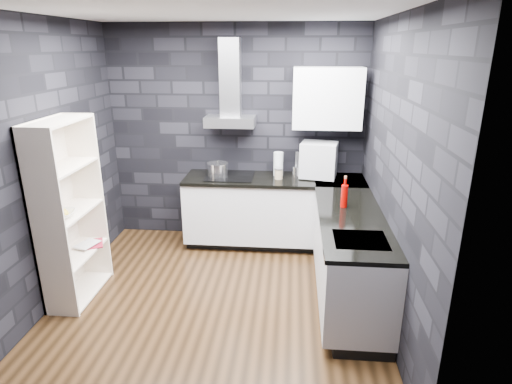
# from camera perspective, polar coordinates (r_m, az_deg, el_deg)

# --- Properties ---
(ground) EXTENTS (3.20, 3.20, 0.00)m
(ground) POSITION_cam_1_polar(r_m,az_deg,el_deg) (4.48, -5.12, -13.96)
(ground) COLOR #3C2513
(ceiling) EXTENTS (3.20, 3.20, 0.00)m
(ceiling) POSITION_cam_1_polar(r_m,az_deg,el_deg) (3.78, -6.40, 22.94)
(ceiling) COLOR white
(wall_back) EXTENTS (3.20, 0.05, 2.70)m
(wall_back) POSITION_cam_1_polar(r_m,az_deg,el_deg) (5.48, -2.59, 7.55)
(wall_back) COLOR black
(wall_back) RESTS_ON ground
(wall_front) EXTENTS (3.20, 0.05, 2.70)m
(wall_front) POSITION_cam_1_polar(r_m,az_deg,el_deg) (2.45, -12.66, -7.71)
(wall_front) COLOR black
(wall_front) RESTS_ON ground
(wall_left) EXTENTS (0.05, 3.20, 2.70)m
(wall_left) POSITION_cam_1_polar(r_m,az_deg,el_deg) (4.51, -26.47, 3.08)
(wall_left) COLOR black
(wall_left) RESTS_ON ground
(wall_right) EXTENTS (0.05, 3.20, 2.70)m
(wall_right) POSITION_cam_1_polar(r_m,az_deg,el_deg) (3.96, 18.12, 2.17)
(wall_right) COLOR black
(wall_right) RESTS_ON ground
(toekick_back) EXTENTS (2.18, 0.50, 0.10)m
(toekick_back) POSITION_cam_1_polar(r_m,az_deg,el_deg) (5.58, 2.35, -6.34)
(toekick_back) COLOR black
(toekick_back) RESTS_ON ground
(toekick_right) EXTENTS (0.50, 1.78, 0.10)m
(toekick_right) POSITION_cam_1_polar(r_m,az_deg,el_deg) (4.53, 12.53, -13.29)
(toekick_right) COLOR black
(toekick_right) RESTS_ON ground
(counter_back_cab) EXTENTS (2.20, 0.60, 0.76)m
(counter_back_cab) POSITION_cam_1_polar(r_m,az_deg,el_deg) (5.37, 2.39, -2.37)
(counter_back_cab) COLOR silver
(counter_back_cab) RESTS_ON ground
(counter_right_cab) EXTENTS (0.60, 1.80, 0.76)m
(counter_right_cab) POSITION_cam_1_polar(r_m,az_deg,el_deg) (4.31, 12.40, -8.43)
(counter_right_cab) COLOR silver
(counter_right_cab) RESTS_ON ground
(counter_back_top) EXTENTS (2.20, 0.62, 0.04)m
(counter_back_top) POSITION_cam_1_polar(r_m,az_deg,el_deg) (5.23, 2.45, 1.68)
(counter_back_top) COLOR black
(counter_back_top) RESTS_ON counter_back_cab
(counter_right_top) EXTENTS (0.62, 1.80, 0.04)m
(counter_right_top) POSITION_cam_1_polar(r_m,az_deg,el_deg) (4.14, 12.65, -3.50)
(counter_right_top) COLOR black
(counter_right_top) RESTS_ON counter_right_cab
(counter_corner_top) EXTENTS (0.62, 0.62, 0.04)m
(counter_corner_top) POSITION_cam_1_polar(r_m,az_deg,el_deg) (5.27, 11.18, 1.45)
(counter_corner_top) COLOR black
(counter_corner_top) RESTS_ON counter_right_cab
(hood_body) EXTENTS (0.60, 0.34, 0.12)m
(hood_body) POSITION_cam_1_polar(r_m,az_deg,el_deg) (5.26, -3.45, 9.38)
(hood_body) COLOR #A6A7AB
(hood_body) RESTS_ON wall_back
(hood_chimney) EXTENTS (0.24, 0.20, 0.90)m
(hood_chimney) POSITION_cam_1_polar(r_m,az_deg,el_deg) (5.27, -3.45, 14.99)
(hood_chimney) COLOR #A6A7AB
(hood_chimney) RESTS_ON hood_body
(upper_cabinet) EXTENTS (0.80, 0.35, 0.70)m
(upper_cabinet) POSITION_cam_1_polar(r_m,az_deg,el_deg) (5.17, 9.48, 12.25)
(upper_cabinet) COLOR silver
(upper_cabinet) RESTS_ON wall_back
(cooktop) EXTENTS (0.58, 0.50, 0.01)m
(cooktop) POSITION_cam_1_polar(r_m,az_deg,el_deg) (5.28, -3.52, 2.13)
(cooktop) COLOR black
(cooktop) RESTS_ON counter_back_top
(sink_rim) EXTENTS (0.44, 0.40, 0.01)m
(sink_rim) POSITION_cam_1_polar(r_m,az_deg,el_deg) (3.69, 13.76, -6.25)
(sink_rim) COLOR #A6A7AB
(sink_rim) RESTS_ON counter_right_top
(pot) EXTENTS (0.25, 0.25, 0.15)m
(pot) POSITION_cam_1_polar(r_m,az_deg,el_deg) (5.28, -5.14, 2.97)
(pot) COLOR silver
(pot) RESTS_ON cooktop
(glass_vase) EXTENTS (0.15, 0.15, 0.29)m
(glass_vase) POSITION_cam_1_polar(r_m,az_deg,el_deg) (5.29, 2.99, 3.76)
(glass_vase) COLOR white
(glass_vase) RESTS_ON counter_back_top
(storage_jar) EXTENTS (0.12, 0.12, 0.12)m
(storage_jar) POSITION_cam_1_polar(r_m,az_deg,el_deg) (5.18, 3.03, 2.40)
(storage_jar) COLOR tan
(storage_jar) RESTS_ON counter_back_top
(utensil_crock) EXTENTS (0.12, 0.12, 0.13)m
(utensil_crock) POSITION_cam_1_polar(r_m,az_deg,el_deg) (5.26, 5.45, 2.69)
(utensil_crock) COLOR silver
(utensil_crock) RESTS_ON counter_back_top
(appliance_garage) EXTENTS (0.48, 0.40, 0.42)m
(appliance_garage) POSITION_cam_1_polar(r_m,az_deg,el_deg) (5.22, 8.36, 4.27)
(appliance_garage) COLOR silver
(appliance_garage) RESTS_ON counter_back_top
(red_bottle) EXTENTS (0.08, 0.08, 0.23)m
(red_bottle) POSITION_cam_1_polar(r_m,az_deg,el_deg) (4.33, 11.69, -0.54)
(red_bottle) COLOR #940301
(red_bottle) RESTS_ON counter_right_top
(bookshelf) EXTENTS (0.55, 0.86, 1.80)m
(bookshelf) POSITION_cam_1_polar(r_m,az_deg,el_deg) (4.52, -23.58, -2.51)
(bookshelf) COLOR #F4E3CE
(bookshelf) RESTS_ON ground
(fruit_bowl) EXTENTS (0.28, 0.28, 0.06)m
(fruit_bowl) POSITION_cam_1_polar(r_m,az_deg,el_deg) (4.39, -24.48, -2.71)
(fruit_bowl) COLOR silver
(fruit_bowl) RESTS_ON bookshelf
(book_red) EXTENTS (0.18, 0.10, 0.25)m
(book_red) POSITION_cam_1_polar(r_m,az_deg,el_deg) (4.78, -22.11, -5.42)
(book_red) COLOR maroon
(book_red) RESTS_ON bookshelf
(book_second) EXTENTS (0.17, 0.07, 0.23)m
(book_second) POSITION_cam_1_polar(r_m,az_deg,el_deg) (4.79, -22.49, -5.13)
(book_second) COLOR #B2B2B2
(book_second) RESTS_ON bookshelf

